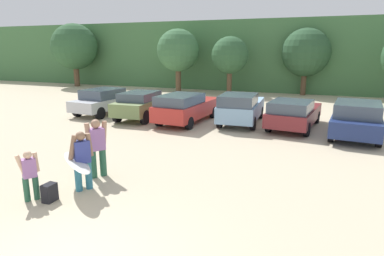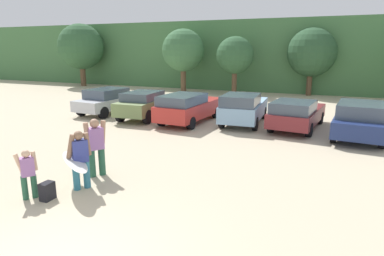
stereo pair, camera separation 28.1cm
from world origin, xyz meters
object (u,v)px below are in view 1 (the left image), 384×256
(parked_car_red, at_px, (186,107))
(parked_car_maroon, at_px, (294,113))
(parked_car_navy, at_px, (357,118))
(person_adult, at_px, (82,157))
(parked_car_silver, at_px, (104,101))
(person_child, at_px, (29,173))
(parked_car_sky_blue, at_px, (241,108))
(backpack_dropped, at_px, (50,193))
(person_companion, at_px, (97,145))
(parked_car_olive_green, at_px, (142,104))
(surfboard_white, at_px, (77,162))

(parked_car_red, bearing_deg, parked_car_maroon, -79.20)
(parked_car_navy, xyz_separation_m, person_adult, (-7.15, -8.74, 0.11))
(parked_car_navy, distance_m, person_adult, 11.30)
(parked_car_maroon, xyz_separation_m, person_adult, (-4.54, -9.35, 0.17))
(parked_car_silver, xyz_separation_m, person_child, (5.12, -10.17, -0.05))
(parked_car_sky_blue, relative_size, backpack_dropped, 9.78)
(parked_car_maroon, distance_m, person_companion, 9.68)
(parked_car_olive_green, xyz_separation_m, backpack_dropped, (2.90, -9.71, -0.57))
(person_companion, xyz_separation_m, backpack_dropped, (-0.10, -1.81, -0.74))
(parked_car_olive_green, height_order, person_companion, person_companion)
(person_adult, xyz_separation_m, backpack_dropped, (-0.33, -0.88, -0.67))
(parked_car_red, distance_m, surfboard_white, 8.87)
(parked_car_olive_green, distance_m, parked_car_red, 2.58)
(person_child, bearing_deg, backpack_dropped, -132.39)
(parked_car_silver, bearing_deg, parked_car_sky_blue, -82.68)
(parked_car_silver, distance_m, parked_car_maroon, 10.46)
(parked_car_sky_blue, height_order, person_adult, person_adult)
(parked_car_sky_blue, height_order, parked_car_maroon, parked_car_sky_blue)
(parked_car_red, xyz_separation_m, parked_car_maroon, (5.19, 0.63, -0.06))
(backpack_dropped, bearing_deg, surfboard_white, 70.12)
(surfboard_white, bearing_deg, parked_car_red, -46.60)
(parked_car_navy, relative_size, person_child, 3.63)
(surfboard_white, height_order, backpack_dropped, surfboard_white)
(parked_car_sky_blue, distance_m, surfboard_white, 9.82)
(parked_car_red, xyz_separation_m, surfboard_white, (0.59, -8.86, 0.01))
(surfboard_white, bearing_deg, parked_car_sky_blue, -62.53)
(parked_car_sky_blue, xyz_separation_m, surfboard_white, (-2.07, -9.60, -0.01))
(parked_car_maroon, relative_size, surfboard_white, 2.43)
(parked_car_navy, relative_size, backpack_dropped, 10.24)
(parked_car_olive_green, relative_size, parked_car_navy, 0.92)
(parked_car_silver, relative_size, surfboard_white, 2.22)
(parked_car_maroon, bearing_deg, parked_car_navy, -96.47)
(parked_car_sky_blue, bearing_deg, parked_car_navy, -101.05)
(surfboard_white, relative_size, backpack_dropped, 4.21)
(parked_car_olive_green, height_order, surfboard_white, parked_car_olive_green)
(parked_car_sky_blue, height_order, person_companion, person_companion)
(parked_car_sky_blue, bearing_deg, person_companion, 162.26)
(parked_car_olive_green, xyz_separation_m, parked_car_maroon, (7.77, 0.52, -0.06))
(person_child, bearing_deg, parked_car_sky_blue, -70.63)
(person_companion, distance_m, backpack_dropped, 1.96)
(parked_car_maroon, bearing_deg, parked_car_sky_blue, 94.10)
(person_companion, relative_size, backpack_dropped, 3.81)
(person_child, bearing_deg, surfboard_white, -96.30)
(person_companion, xyz_separation_m, surfboard_white, (0.16, -1.07, -0.16))
(parked_car_sky_blue, relative_size, person_child, 3.47)
(parked_car_sky_blue, relative_size, parked_car_maroon, 0.96)
(backpack_dropped, bearing_deg, person_child, -166.72)
(parked_car_olive_green, height_order, backpack_dropped, parked_car_olive_green)
(parked_car_olive_green, bearing_deg, parked_car_navy, -93.24)
(surfboard_white, bearing_deg, parked_car_olive_green, -30.97)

